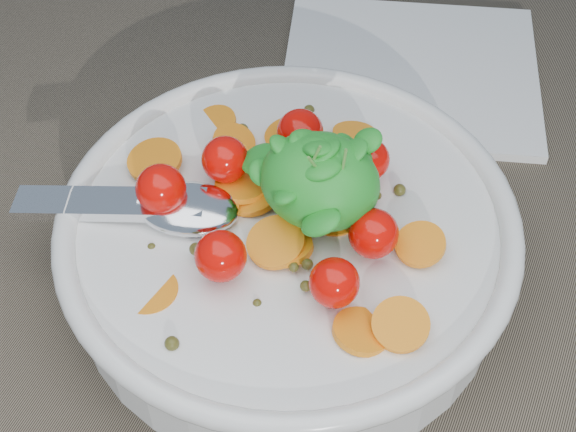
% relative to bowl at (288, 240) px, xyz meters
% --- Properties ---
extents(ground, '(6.00, 6.00, 0.00)m').
position_rel_bowl_xyz_m(ground, '(0.03, -0.01, -0.03)').
color(ground, '#6A5E4C').
rests_on(ground, ground).
extents(bowl, '(0.28, 0.26, 0.11)m').
position_rel_bowl_xyz_m(bowl, '(0.00, 0.00, 0.00)').
color(bowl, white).
rests_on(bowl, ground).
extents(napkin, '(0.22, 0.21, 0.01)m').
position_rel_bowl_xyz_m(napkin, '(0.01, 0.20, -0.03)').
color(napkin, white).
rests_on(napkin, ground).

